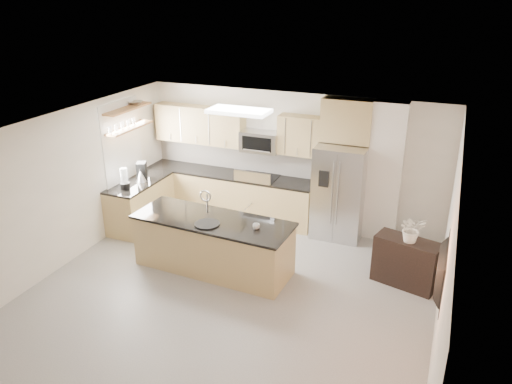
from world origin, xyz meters
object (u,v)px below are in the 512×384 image
at_px(credenza, 406,262).
at_px(blender, 124,180).
at_px(microwave, 260,141).
at_px(cup, 256,226).
at_px(kettle, 141,176).
at_px(bowl, 136,102).
at_px(range, 258,198).
at_px(platter, 207,224).
at_px(flower_vase, 413,223).
at_px(island, 213,244).
at_px(television, 437,270).
at_px(refrigerator, 340,192).
at_px(coffee_maker, 142,171).

relative_size(credenza, blender, 2.40).
bearing_deg(microwave, cup, -69.81).
xyz_separation_m(kettle, bowl, (-0.23, 0.36, 1.35)).
height_order(range, platter, range).
relative_size(platter, flower_vase, 0.64).
xyz_separation_m(island, bowl, (-2.28, 1.37, 1.92)).
bearing_deg(platter, cup, 11.12).
xyz_separation_m(cup, flower_vase, (2.27, 0.73, 0.15)).
xyz_separation_m(credenza, television, (0.45, -1.78, 0.96)).
height_order(range, kettle, kettle).
height_order(refrigerator, kettle, refrigerator).
relative_size(range, bowl, 3.24).
bearing_deg(refrigerator, microwave, 174.14).
relative_size(kettle, television, 0.24).
height_order(microwave, coffee_maker, microwave).
distance_m(blender, coffee_maker, 0.59).
distance_m(cup, kettle, 3.04).
bearing_deg(island, blender, 167.95).
bearing_deg(coffee_maker, refrigerator, 12.94).
distance_m(cup, platter, 0.80).
distance_m(island, bowl, 3.28).
distance_m(range, kettle, 2.35).
relative_size(island, bowl, 7.65).
relative_size(credenza, television, 0.92).
distance_m(credenza, flower_vase, 0.72).
distance_m(range, bowl, 3.03).
xyz_separation_m(refrigerator, platter, (-1.62, -2.22, 0.04)).
xyz_separation_m(blender, flower_vase, (5.16, 0.11, 0.01)).
bearing_deg(platter, credenza, 17.02).
distance_m(credenza, platter, 3.21).
bearing_deg(bowl, coffee_maker, -55.36).
bearing_deg(cup, range, 111.28).
bearing_deg(flower_vase, coffee_maker, 174.81).
xyz_separation_m(refrigerator, kettle, (-3.68, -1.00, 0.14)).
height_order(range, bowl, bowl).
relative_size(platter, blender, 0.99).
bearing_deg(flower_vase, platter, -163.84).
height_order(refrigerator, cup, refrigerator).
distance_m(blender, kettle, 0.45).
bearing_deg(television, kettle, 69.46).
xyz_separation_m(refrigerator, blender, (-3.73, -1.45, 0.21)).
bearing_deg(credenza, platter, -148.10).
height_order(island, coffee_maker, island).
bearing_deg(range, coffee_maker, -156.54).
xyz_separation_m(platter, blender, (-2.11, 0.77, 0.17)).
bearing_deg(kettle, microwave, 30.04).
bearing_deg(island, coffee_maker, 154.55).
height_order(blender, coffee_maker, blender).
bearing_deg(refrigerator, blender, -158.81).
bearing_deg(cup, kettle, 159.52).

